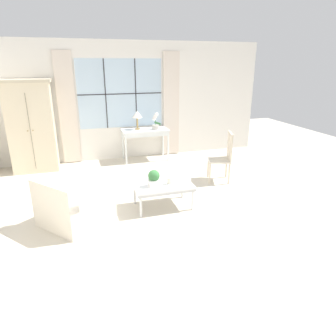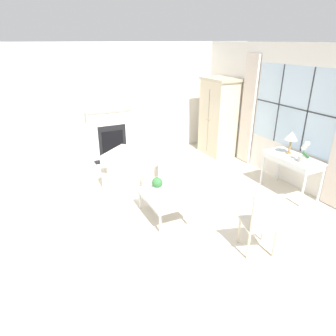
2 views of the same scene
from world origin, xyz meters
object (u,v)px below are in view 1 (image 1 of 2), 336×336
(console_table, at_px, (145,133))
(pillar_candle, at_px, (169,181))
(potted_orchid, at_px, (156,122))
(side_chair_wooden, at_px, (224,154))
(potted_plant_small, at_px, (154,178))
(table_lamp, at_px, (137,115))
(coffee_table, at_px, (163,187))
(armoire, at_px, (32,126))
(armchair_upholstered, at_px, (74,207))

(console_table, bearing_deg, pillar_candle, -94.44)
(potted_orchid, distance_m, side_chair_wooden, 2.07)
(console_table, bearing_deg, potted_plant_small, -99.86)
(console_table, distance_m, potted_plant_small, 2.72)
(table_lamp, distance_m, coffee_table, 2.81)
(pillar_candle, bearing_deg, coffee_table, 168.91)
(potted_orchid, distance_m, pillar_candle, 2.70)
(console_table, bearing_deg, armoire, -179.69)
(console_table, distance_m, side_chair_wooden, 2.21)
(console_table, distance_m, coffee_table, 2.68)
(table_lamp, distance_m, potted_plant_small, 2.80)
(armoire, xyz_separation_m, pillar_candle, (2.30, -2.65, -0.54))
(table_lamp, bearing_deg, armchair_upholstered, -118.92)
(armoire, bearing_deg, armchair_upholstered, -73.96)
(table_lamp, xyz_separation_m, potted_plant_small, (-0.29, -2.73, -0.57))
(potted_orchid, bearing_deg, console_table, 167.79)
(side_chair_wooden, distance_m, coffee_table, 1.72)
(side_chair_wooden, bearing_deg, pillar_candle, -150.02)
(armchair_upholstered, distance_m, coffee_table, 1.42)
(table_lamp, xyz_separation_m, coffee_table, (-0.14, -2.70, -0.75))
(armoire, height_order, potted_orchid, armoire)
(table_lamp, distance_m, pillar_candle, 2.80)
(console_table, xyz_separation_m, coffee_table, (-0.31, -2.65, -0.32))
(side_chair_wooden, distance_m, pillar_candle, 1.63)
(table_lamp, height_order, armchair_upholstered, table_lamp)
(potted_orchid, distance_m, coffee_table, 2.71)
(side_chair_wooden, bearing_deg, coffee_table, -152.32)
(table_lamp, height_order, potted_orchid, table_lamp)
(table_lamp, relative_size, armchair_upholstered, 0.37)
(armchair_upholstered, height_order, potted_plant_small, armchair_upholstered)
(armoire, bearing_deg, potted_orchid, -0.85)
(potted_orchid, xyz_separation_m, armchair_upholstered, (-1.98, -2.70, -0.68))
(potted_orchid, xyz_separation_m, potted_plant_small, (-0.72, -2.62, -0.39))
(armchair_upholstered, distance_m, side_chair_wooden, 3.07)
(armoire, bearing_deg, potted_plant_small, -52.48)
(coffee_table, height_order, potted_plant_small, potted_plant_small)
(table_lamp, bearing_deg, potted_orchid, -13.98)
(coffee_table, height_order, pillar_candle, pillar_candle)
(console_table, distance_m, pillar_candle, 2.69)
(potted_orchid, height_order, pillar_candle, potted_orchid)
(table_lamp, height_order, potted_plant_small, table_lamp)
(armoire, height_order, coffee_table, armoire)
(armoire, relative_size, potted_orchid, 4.88)
(coffee_table, bearing_deg, armoire, 129.89)
(potted_orchid, distance_m, armchair_upholstered, 3.41)
(table_lamp, height_order, coffee_table, table_lamp)
(console_table, xyz_separation_m, potted_orchid, (0.25, -0.05, 0.25))
(coffee_table, relative_size, potted_plant_small, 3.51)
(potted_orchid, bearing_deg, pillar_candle, -99.99)
(table_lamp, xyz_separation_m, potted_orchid, (0.43, -0.11, -0.18))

